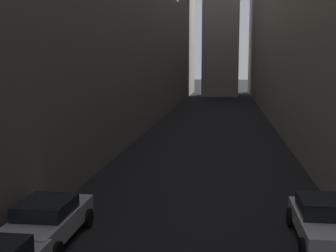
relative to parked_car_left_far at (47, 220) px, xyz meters
name	(u,v)px	position (x,y,z in m)	size (l,w,h in m)	color
ground_plane	(211,132)	(4.40, 24.14, -0.75)	(264.00, 264.00, 0.00)	black
parked_car_left_far	(47,220)	(0.00, 0.00, 0.00)	(1.92, 4.32, 1.43)	#B7B7BC
parked_car_right_far	(325,220)	(8.80, 1.18, -0.02)	(1.98, 4.06, 1.42)	silver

